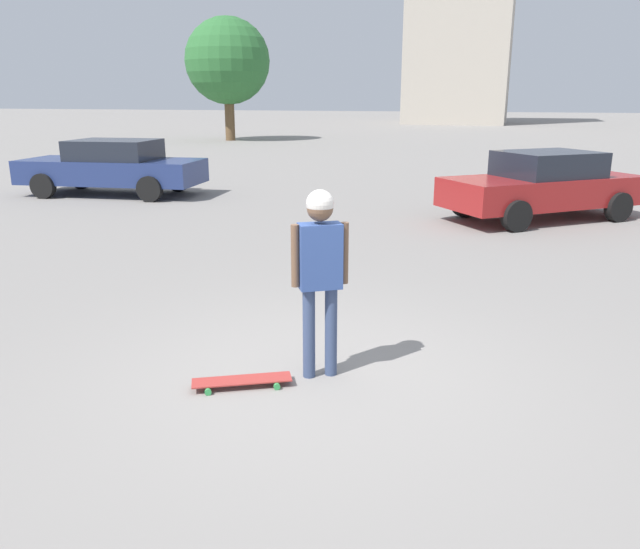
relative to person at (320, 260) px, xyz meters
The scene contains 6 objects.
ground_plane 1.13m from the person, ahead, with size 220.00×220.00×0.00m, color gray.
person is the anchor object (origin of this frame).
skateboard 1.31m from the person, 36.37° to the left, with size 0.90×0.60×0.07m.
car_parked_near 9.23m from the person, 103.78° to the right, with size 4.40×4.07×1.44m.
car_parked_far 12.64m from the person, 46.49° to the right, with size 4.97×2.43×1.46m.
tree_distant 33.77m from the person, 63.25° to the right, with size 4.98×4.98×7.07m.
Camera 1 is at (-1.64, 5.21, 2.56)m, focal length 35.00 mm.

